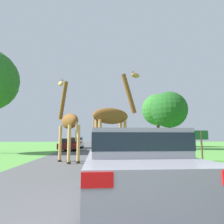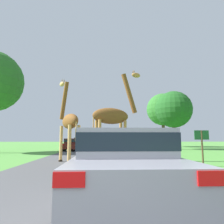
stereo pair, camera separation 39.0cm
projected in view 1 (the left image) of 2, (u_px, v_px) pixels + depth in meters
road at (95, 147)px, 29.88m from camera, size 7.37×120.00×0.00m
giraffe_near_road at (113, 117)px, 11.07m from camera, size 2.94×1.44×5.38m
giraffe_companion at (69, 122)px, 11.32m from camera, size 1.75×2.45×5.08m
car_lead_maroon at (135, 163)px, 4.21m from camera, size 1.97×4.02×1.49m
car_queue_right at (69, 144)px, 21.76m from camera, size 1.91×4.42×1.30m
car_queue_left at (124, 145)px, 18.58m from camera, size 1.85×4.45×1.30m
car_far_ahead at (76, 142)px, 27.25m from camera, size 1.77×4.82×1.51m
tree_left_edge at (169, 110)px, 24.64m from camera, size 4.47×4.47×7.06m
tree_mid_field at (158, 110)px, 31.78m from camera, size 5.03×5.03×8.37m
sign_post at (201, 141)px, 9.59m from camera, size 0.70×0.08×1.69m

